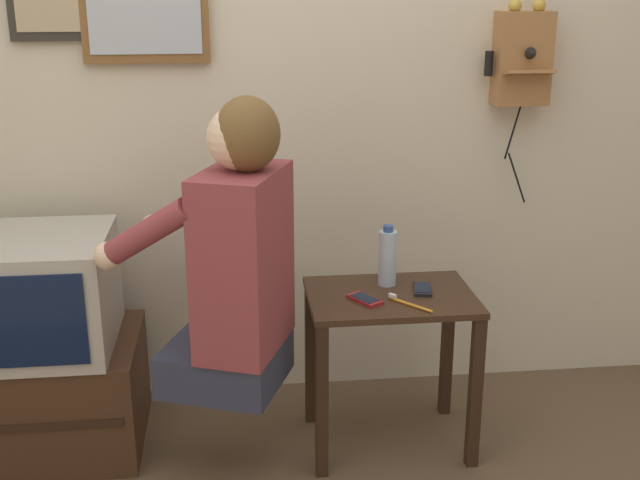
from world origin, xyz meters
name	(u,v)px	position (x,y,z in m)	size (l,w,h in m)	color
wall_back	(273,70)	(0.00, 1.10, 1.27)	(6.80, 0.05, 2.55)	beige
side_table	(390,329)	(0.36, 0.60, 0.44)	(0.57, 0.41, 0.57)	#382316
person	(235,258)	(-0.16, 0.47, 0.77)	(0.62, 0.53, 0.94)	#2D3347
tv_stand	(48,393)	(-0.84, 0.73, 0.20)	(0.65, 0.53, 0.40)	#422819
television	(38,292)	(-0.83, 0.71, 0.59)	(0.49, 0.51, 0.39)	#ADA89E
wall_phone_antique	(522,57)	(0.91, 1.02, 1.32)	(0.24, 0.19, 0.76)	#9E6B3D
cell_phone_held	(365,299)	(0.26, 0.55, 0.58)	(0.12, 0.14, 0.01)	maroon
cell_phone_spare	(422,289)	(0.48, 0.62, 0.58)	(0.08, 0.13, 0.01)	black
water_bottle	(388,257)	(0.36, 0.70, 0.67)	(0.06, 0.06, 0.22)	#ADC6DB
toothbrush	(407,303)	(0.40, 0.50, 0.58)	(0.12, 0.14, 0.02)	orange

